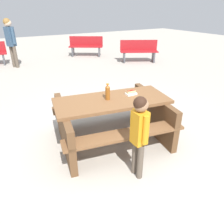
# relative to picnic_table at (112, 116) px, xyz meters

# --- Properties ---
(ground_plane) EXTENTS (30.00, 30.00, 0.00)m
(ground_plane) POSITION_rel_picnic_table_xyz_m (0.00, 0.00, -0.44)
(ground_plane) COLOR #ADA599
(ground_plane) RESTS_ON ground
(picnic_table) EXTENTS (2.03, 1.71, 0.75)m
(picnic_table) POSITION_rel_picnic_table_xyz_m (0.00, 0.00, 0.00)
(picnic_table) COLOR brown
(picnic_table) RESTS_ON ground
(soda_bottle) EXTENTS (0.07, 0.07, 0.26)m
(soda_bottle) POSITION_rel_picnic_table_xyz_m (-0.06, 0.03, 0.43)
(soda_bottle) COLOR brown
(soda_bottle) RESTS_ON picnic_table
(hotdog_tray) EXTENTS (0.19, 0.12, 0.08)m
(hotdog_tray) POSITION_rel_picnic_table_xyz_m (0.37, 0.01, 0.34)
(hotdog_tray) COLOR white
(hotdog_tray) RESTS_ON picnic_table
(child_in_coat) EXTENTS (0.18, 0.29, 1.15)m
(child_in_coat) POSITION_rel_picnic_table_xyz_m (-0.15, -0.92, 0.29)
(child_in_coat) COLOR brown
(child_in_coat) RESTS_ON ground
(park_bench_near) EXTENTS (1.51, 1.05, 0.85)m
(park_bench_near) POSITION_rel_picnic_table_xyz_m (3.84, 4.38, 0.00)
(park_bench_near) COLOR maroon
(park_bench_near) RESTS_ON ground
(park_bench_far) EXTENTS (1.48, 1.14, 0.85)m
(park_bench_far) POSITION_rel_picnic_table_xyz_m (2.48, 6.53, 0.00)
(park_bench_far) COLOR maroon
(park_bench_far) RESTS_ON ground
(bystander_adult) EXTENTS (0.34, 0.38, 1.71)m
(bystander_adult) POSITION_rel_picnic_table_xyz_m (-0.65, 6.02, 0.65)
(bystander_adult) COLOR brown
(bystander_adult) RESTS_ON ground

